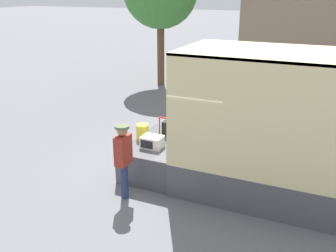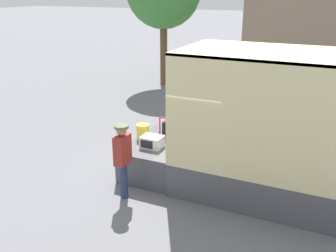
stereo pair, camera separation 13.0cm
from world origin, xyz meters
TOP-DOWN VIEW (x-y plane):
  - ground_plane at (0.00, 0.00)m, footprint 160.00×160.00m
  - tailgate_deck at (-0.72, 0.00)m, footprint 1.44×2.33m
  - microwave at (-0.75, -0.45)m, footprint 0.53×0.43m
  - portable_generator at (-0.55, 0.52)m, footprint 0.67×0.52m
  - orange_bucket at (-1.23, -0.06)m, footprint 0.33×0.33m
  - worker_person at (-0.88, -1.67)m, footprint 0.33×0.44m

SIDE VIEW (x-z plane):
  - ground_plane at x=0.00m, z-range 0.00..0.00m
  - tailgate_deck at x=-0.72m, z-range 0.00..0.83m
  - microwave at x=-0.75m, z-range 0.83..1.13m
  - orange_bucket at x=-1.23m, z-range 0.83..1.25m
  - portable_generator at x=-0.55m, z-range 0.76..1.35m
  - worker_person at x=-0.88m, z-range 0.22..2.03m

